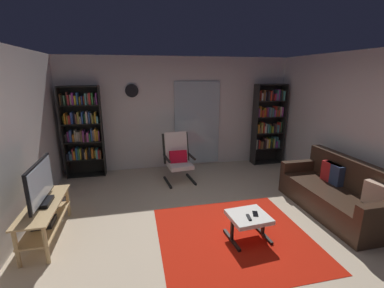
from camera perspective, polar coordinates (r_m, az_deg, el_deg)
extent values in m
plane|color=beige|center=(4.04, 4.79, -18.20)|extent=(7.02, 7.02, 0.00)
cube|color=silver|center=(6.27, -2.85, 6.67)|extent=(5.60, 0.06, 2.60)
cube|color=silver|center=(5.02, 36.09, 1.66)|extent=(0.06, 6.00, 2.60)
cube|color=silver|center=(6.34, 1.13, 4.47)|extent=(1.10, 0.01, 2.00)
cube|color=red|center=(3.94, 9.13, -19.25)|extent=(2.08, 1.98, 0.01)
cube|color=tan|center=(4.14, -29.62, -11.39)|extent=(0.41, 1.23, 0.02)
cube|color=tan|center=(4.26, -29.14, -14.71)|extent=(0.37, 1.17, 0.02)
cylinder|color=tan|center=(3.75, -29.21, -18.72)|extent=(0.05, 0.05, 0.49)
cylinder|color=tan|center=(4.70, -25.41, -11.23)|extent=(0.05, 0.05, 0.49)
cylinder|color=tan|center=(3.85, -33.90, -18.47)|extent=(0.05, 0.05, 0.49)
cylinder|color=tan|center=(4.78, -29.12, -11.25)|extent=(0.05, 0.05, 0.49)
cube|color=black|center=(4.18, -29.49, -14.61)|extent=(0.25, 0.28, 0.07)
cube|color=black|center=(4.13, -29.69, -10.94)|extent=(0.20, 0.32, 0.05)
cube|color=black|center=(4.02, -30.23, -7.15)|extent=(0.04, 0.90, 0.54)
cube|color=silver|center=(4.01, -29.94, -7.15)|extent=(0.01, 0.85, 0.48)
cube|color=black|center=(6.20, -26.21, 2.09)|extent=(0.02, 0.30, 1.97)
cube|color=black|center=(6.06, -18.98, 2.56)|extent=(0.02, 0.30, 1.97)
cube|color=black|center=(6.26, -22.43, 2.60)|extent=(0.80, 0.02, 1.97)
cube|color=black|center=(6.38, -21.76, -6.20)|extent=(0.77, 0.28, 0.02)
cube|color=black|center=(6.26, -22.10, -2.96)|extent=(0.77, 0.28, 0.02)
cube|color=black|center=(6.16, -22.46, 0.53)|extent=(0.77, 0.28, 0.02)
cube|color=black|center=(6.08, -22.83, 4.14)|extent=(0.77, 0.28, 0.02)
cube|color=black|center=(6.03, -23.21, 7.82)|extent=(0.77, 0.28, 0.02)
cube|color=black|center=(6.00, -23.59, 11.40)|extent=(0.77, 0.28, 0.02)
cube|color=#1F222F|center=(6.30, -25.33, -2.43)|extent=(0.04, 0.20, 0.15)
cube|color=teal|center=(6.31, -24.93, -2.15)|extent=(0.02, 0.22, 0.19)
cube|color=teal|center=(6.29, -24.67, -2.36)|extent=(0.03, 0.21, 0.15)
cube|color=#C23738|center=(6.29, -24.41, -1.90)|extent=(0.02, 0.20, 0.24)
cube|color=orange|center=(6.28, -24.10, -2.11)|extent=(0.04, 0.20, 0.20)
cube|color=teal|center=(6.25, -23.70, -1.84)|extent=(0.04, 0.20, 0.26)
cube|color=#42904B|center=(6.25, -23.30, -1.90)|extent=(0.03, 0.24, 0.24)
cube|color=gold|center=(6.23, -23.06, -1.94)|extent=(0.02, 0.12, 0.24)
cube|color=black|center=(6.25, -22.60, -1.90)|extent=(0.04, 0.10, 0.22)
cube|color=beige|center=(6.22, -22.21, -2.26)|extent=(0.02, 0.14, 0.16)
cube|color=orange|center=(6.24, -21.93, -1.92)|extent=(0.03, 0.23, 0.21)
cube|color=#23242D|center=(6.22, -21.59, -2.03)|extent=(0.02, 0.14, 0.19)
cube|color=#19262C|center=(6.21, -21.30, -1.73)|extent=(0.03, 0.12, 0.25)
cube|color=orange|center=(6.20, -20.85, -1.83)|extent=(0.04, 0.11, 0.23)
cube|color=gold|center=(6.22, -20.29, -2.06)|extent=(0.04, 0.10, 0.16)
cube|color=teal|center=(6.19, -19.91, -1.86)|extent=(0.04, 0.22, 0.21)
cube|color=red|center=(6.19, -19.57, -1.95)|extent=(0.02, 0.23, 0.19)
cube|color=brown|center=(6.17, -19.24, -1.96)|extent=(0.03, 0.24, 0.19)
cube|color=#302B2E|center=(6.22, -25.69, 1.17)|extent=(0.04, 0.10, 0.17)
cube|color=#993A93|center=(6.21, -25.28, 1.44)|extent=(0.03, 0.13, 0.22)
cube|color=#3755A6|center=(6.17, -24.89, 1.58)|extent=(0.04, 0.13, 0.25)
cube|color=orange|center=(6.18, -24.37, 1.24)|extent=(0.04, 0.13, 0.16)
cube|color=beige|center=(6.16, -24.03, 1.68)|extent=(0.02, 0.17, 0.26)
cube|color=beige|center=(6.17, -23.64, 1.55)|extent=(0.04, 0.14, 0.22)
cube|color=beige|center=(6.15, -23.23, 1.54)|extent=(0.04, 0.15, 0.21)
cube|color=brown|center=(6.12, -22.86, 1.70)|extent=(0.03, 0.20, 0.25)
cube|color=#963F8C|center=(6.12, -22.47, 1.71)|extent=(0.03, 0.22, 0.25)
cube|color=#2D1C1D|center=(6.12, -22.06, 1.34)|extent=(0.04, 0.23, 0.16)
cube|color=#9C4285|center=(6.11, -21.68, 1.55)|extent=(0.04, 0.23, 0.20)
cube|color=#2F843D|center=(6.13, -21.26, 1.48)|extent=(0.03, 0.22, 0.17)
cube|color=#3D66B7|center=(6.10, -20.99, 1.90)|extent=(0.02, 0.16, 0.26)
cube|color=beige|center=(6.12, -20.62, 1.79)|extent=(0.04, 0.11, 0.23)
cube|color=orange|center=(6.09, -20.24, 1.97)|extent=(0.03, 0.20, 0.27)
cube|color=gold|center=(6.10, -19.87, 1.86)|extent=(0.03, 0.17, 0.23)
cube|color=#92408A|center=(6.08, -19.56, 1.79)|extent=(0.02, 0.15, 0.23)
cube|color=olive|center=(6.15, -26.10, 4.80)|extent=(0.04, 0.10, 0.17)
cube|color=orange|center=(6.13, -25.78, 5.05)|extent=(0.02, 0.24, 0.23)
cube|color=olive|center=(6.10, -25.44, 4.84)|extent=(0.03, 0.15, 0.18)
cube|color=red|center=(6.10, -25.10, 4.84)|extent=(0.04, 0.15, 0.18)
cube|color=#3657B2|center=(6.11, -24.63, 5.21)|extent=(0.04, 0.18, 0.24)
cube|color=black|center=(6.11, -24.15, 5.22)|extent=(0.04, 0.14, 0.23)
cube|color=brown|center=(6.06, -23.84, 5.08)|extent=(0.03, 0.15, 0.21)
cube|color=#A4963E|center=(6.08, -23.42, 5.33)|extent=(0.04, 0.23, 0.25)
cube|color=beige|center=(6.07, -23.00, 4.91)|extent=(0.03, 0.23, 0.15)
cube|color=#355FB6|center=(6.07, -22.68, 5.38)|extent=(0.03, 0.23, 0.24)
cube|color=#3B8A49|center=(6.06, -22.28, 5.17)|extent=(0.03, 0.11, 0.19)
cube|color=beige|center=(6.04, -21.90, 5.47)|extent=(0.03, 0.19, 0.26)
cube|color=#375CA1|center=(6.04, -21.41, 5.43)|extent=(0.03, 0.20, 0.24)
cube|color=beige|center=(6.04, -21.04, 5.31)|extent=(0.03, 0.11, 0.21)
cube|color=#A59D32|center=(6.02, -20.77, 5.18)|extent=(0.02, 0.24, 0.18)
cube|color=brown|center=(6.03, -20.49, 5.11)|extent=(0.03, 0.14, 0.16)
cube|color=gold|center=(6.03, -20.22, 5.51)|extent=(0.03, 0.23, 0.23)
cube|color=teal|center=(6.01, -19.85, 5.12)|extent=(0.04, 0.24, 0.15)
cube|color=brown|center=(6.09, -26.70, 8.67)|extent=(0.02, 0.15, 0.23)
cube|color=#2E291C|center=(6.08, -26.40, 8.57)|extent=(0.03, 0.17, 0.20)
cube|color=#3F7852|center=(6.09, -25.95, 8.60)|extent=(0.03, 0.18, 0.20)
cube|color=brown|center=(6.08, -25.54, 8.96)|extent=(0.03, 0.11, 0.26)
cube|color=#C5313A|center=(6.07, -25.19, 8.71)|extent=(0.03, 0.23, 0.21)
cube|color=#BAC19C|center=(6.07, -24.80, 8.76)|extent=(0.03, 0.18, 0.21)
cube|color=purple|center=(6.02, -24.50, 8.96)|extent=(0.04, 0.17, 0.25)
cube|color=gold|center=(6.02, -24.04, 8.70)|extent=(0.04, 0.14, 0.19)
cube|color=#3668B1|center=(6.02, -23.64, 9.05)|extent=(0.03, 0.20, 0.25)
cube|color=#AA882B|center=(6.03, -23.14, 8.70)|extent=(0.04, 0.17, 0.16)
cube|color=#3F56AD|center=(6.02, -22.76, 8.80)|extent=(0.02, 0.21, 0.18)
cube|color=red|center=(6.01, -22.42, 8.81)|extent=(0.03, 0.13, 0.18)
cube|color=teal|center=(5.98, -22.07, 9.11)|extent=(0.04, 0.23, 0.24)
cube|color=beige|center=(6.00, -21.69, 9.10)|extent=(0.02, 0.18, 0.23)
cube|color=#D33A37|center=(5.97, -21.35, 9.19)|extent=(0.04, 0.19, 0.24)
cube|color=#328C3B|center=(5.98, -20.85, 9.25)|extent=(0.03, 0.20, 0.24)
cube|color=#242324|center=(5.98, -20.36, 8.89)|extent=(0.04, 0.22, 0.16)
cube|color=purple|center=(5.97, -20.06, 9.30)|extent=(0.03, 0.21, 0.24)
cube|color=black|center=(6.61, 13.49, 3.96)|extent=(0.02, 0.30, 1.98)
cube|color=black|center=(6.96, 18.96, 4.11)|extent=(0.02, 0.30, 1.98)
cube|color=black|center=(6.90, 15.74, 4.27)|extent=(0.75, 0.02, 1.98)
cube|color=black|center=(7.02, 15.72, -3.77)|extent=(0.72, 0.28, 0.02)
cube|color=black|center=(6.91, 15.94, -0.79)|extent=(0.72, 0.28, 0.02)
cube|color=black|center=(6.82, 16.18, 2.41)|extent=(0.72, 0.28, 0.02)
cube|color=black|center=(6.75, 16.42, 5.69)|extent=(0.72, 0.28, 0.02)
cube|color=black|center=(6.70, 16.67, 9.03)|extent=(0.72, 0.28, 0.02)
cube|color=black|center=(6.67, 16.92, 12.26)|extent=(0.72, 0.28, 0.02)
cube|color=beige|center=(6.72, 13.55, 0.06)|extent=(0.03, 0.23, 0.24)
cube|color=black|center=(6.74, 13.89, 0.16)|extent=(0.03, 0.16, 0.26)
cube|color=red|center=(6.78, 14.18, 0.05)|extent=(0.04, 0.18, 0.21)
cube|color=brown|center=(6.79, 14.67, -0.14)|extent=(0.04, 0.21, 0.18)
cube|color=brown|center=(6.81, 15.03, -0.13)|extent=(0.03, 0.13, 0.17)
cube|color=black|center=(6.82, 15.29, 0.03)|extent=(0.03, 0.21, 0.21)
cube|color=brown|center=(6.85, 15.53, 0.28)|extent=(0.04, 0.18, 0.26)
cube|color=beige|center=(6.88, 15.78, 0.20)|extent=(0.03, 0.23, 0.23)
cube|color=gold|center=(6.89, 16.16, 0.23)|extent=(0.04, 0.19, 0.23)
cube|color=#232E27|center=(6.92, 16.49, -0.03)|extent=(0.03, 0.21, 0.17)
cube|color=#3F844A|center=(6.94, 16.70, 0.34)|extent=(0.03, 0.15, 0.24)
cube|color=#9E9636|center=(6.94, 17.08, 0.26)|extent=(0.03, 0.20, 0.23)
cube|color=teal|center=(6.98, 17.29, 0.47)|extent=(0.03, 0.19, 0.27)
cube|color=purple|center=(6.99, 17.71, -0.02)|extent=(0.04, 0.18, 0.16)
cube|color=teal|center=(7.01, 17.87, 0.50)|extent=(0.02, 0.16, 0.27)
cube|color=teal|center=(7.02, 18.15, 0.13)|extent=(0.03, 0.17, 0.18)
cube|color=#2B7850|center=(6.64, 13.73, 3.20)|extent=(0.03, 0.17, 0.20)
cube|color=orange|center=(6.65, 14.11, 3.30)|extent=(0.04, 0.14, 0.22)
cube|color=brown|center=(6.69, 14.35, 3.09)|extent=(0.03, 0.23, 0.16)
cube|color=olive|center=(6.70, 14.77, 3.46)|extent=(0.04, 0.16, 0.25)
cube|color=red|center=(6.73, 15.09, 3.55)|extent=(0.03, 0.20, 0.27)
cube|color=beige|center=(6.74, 15.42, 3.21)|extent=(0.04, 0.21, 0.19)
cube|color=beige|center=(6.76, 15.75, 3.39)|extent=(0.02, 0.10, 0.23)
cube|color=teal|center=(6.76, 16.03, 3.35)|extent=(0.03, 0.19, 0.22)
cube|color=#2E8B45|center=(6.79, 16.28, 3.22)|extent=(0.04, 0.21, 0.18)
cube|color=brown|center=(6.81, 16.57, 3.37)|extent=(0.03, 0.11, 0.22)
cube|color=#9FA02A|center=(6.84, 16.83, 3.16)|extent=(0.04, 0.21, 0.16)
cube|color=#292335|center=(6.86, 17.22, 3.15)|extent=(0.04, 0.18, 0.16)
cube|color=brown|center=(6.89, 17.58, 3.38)|extent=(0.04, 0.14, 0.21)
cube|color=teal|center=(6.91, 17.95, 3.28)|extent=(0.03, 0.22, 0.18)
cube|color=red|center=(6.91, 18.33, 3.53)|extent=(0.04, 0.12, 0.25)
cube|color=#387A45|center=(6.95, 18.51, 3.60)|extent=(0.03, 0.18, 0.25)
cube|color=#97318A|center=(6.59, 13.87, 6.78)|extent=(0.02, 0.15, 0.24)
cube|color=#8C4386|center=(6.60, 14.15, 6.64)|extent=(0.03, 0.18, 0.21)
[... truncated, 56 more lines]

